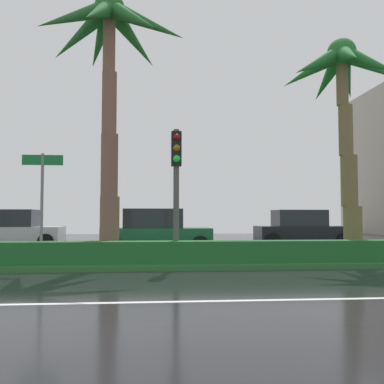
{
  "coord_description": "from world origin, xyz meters",
  "views": [
    {
      "loc": [
        1.8,
        -5.38,
        1.43
      ],
      "look_at": [
        3.39,
        12.7,
        2.43
      ],
      "focal_mm": 40.87,
      "sensor_mm": 36.0,
      "label": 1
    }
  ],
  "objects_px": {
    "car_in_traffic_third": "(156,231)",
    "street_name_sign": "(42,192)",
    "car_in_traffic_second": "(12,230)",
    "traffic_signal_median_right": "(176,170)",
    "palm_tree_centre_left": "(110,53)",
    "palm_tree_centre": "(343,88)",
    "car_in_traffic_fourth": "(301,229)"
  },
  "relations": [
    {
      "from": "palm_tree_centre_left",
      "to": "traffic_signal_median_right",
      "type": "height_order",
      "value": "palm_tree_centre_left"
    },
    {
      "from": "palm_tree_centre_left",
      "to": "street_name_sign",
      "type": "relative_size",
      "value": 2.66
    },
    {
      "from": "traffic_signal_median_right",
      "to": "palm_tree_centre_left",
      "type": "bearing_deg",
      "value": 157.55
    },
    {
      "from": "palm_tree_centre_left",
      "to": "car_in_traffic_second",
      "type": "distance_m",
      "value": 10.28
    },
    {
      "from": "car_in_traffic_fourth",
      "to": "car_in_traffic_third",
      "type": "bearing_deg",
      "value": -159.05
    },
    {
      "from": "palm_tree_centre",
      "to": "car_in_traffic_second",
      "type": "xyz_separation_m",
      "value": [
        -12.22,
        7.02,
        -4.63
      ]
    },
    {
      "from": "car_in_traffic_third",
      "to": "street_name_sign",
      "type": "bearing_deg",
      "value": -120.73
    },
    {
      "from": "palm_tree_centre",
      "to": "street_name_sign",
      "type": "distance_m",
      "value": 9.63
    },
    {
      "from": "car_in_traffic_second",
      "to": "street_name_sign",
      "type": "bearing_deg",
      "value": -67.61
    },
    {
      "from": "car_in_traffic_third",
      "to": "traffic_signal_median_right",
      "type": "bearing_deg",
      "value": -84.21
    },
    {
      "from": "car_in_traffic_third",
      "to": "palm_tree_centre",
      "type": "bearing_deg",
      "value": -37.03
    },
    {
      "from": "street_name_sign",
      "to": "car_in_traffic_fourth",
      "type": "height_order",
      "value": "street_name_sign"
    },
    {
      "from": "palm_tree_centre_left",
      "to": "car_in_traffic_fourth",
      "type": "distance_m",
      "value": 12.25
    },
    {
      "from": "traffic_signal_median_right",
      "to": "car_in_traffic_fourth",
      "type": "xyz_separation_m",
      "value": [
        6.32,
        7.99,
        -1.88
      ]
    },
    {
      "from": "car_in_traffic_second",
      "to": "car_in_traffic_fourth",
      "type": "height_order",
      "value": "same"
    },
    {
      "from": "traffic_signal_median_right",
      "to": "palm_tree_centre",
      "type": "bearing_deg",
      "value": 10.09
    },
    {
      "from": "traffic_signal_median_right",
      "to": "car_in_traffic_third",
      "type": "distance_m",
      "value": 5.71
    },
    {
      "from": "palm_tree_centre",
      "to": "car_in_traffic_fourth",
      "type": "distance_m",
      "value": 8.49
    },
    {
      "from": "car_in_traffic_fourth",
      "to": "street_name_sign",
      "type": "bearing_deg",
      "value": -141.7
    },
    {
      "from": "palm_tree_centre",
      "to": "car_in_traffic_third",
      "type": "distance_m",
      "value": 8.67
    },
    {
      "from": "car_in_traffic_second",
      "to": "car_in_traffic_third",
      "type": "bearing_deg",
      "value": -22.27
    },
    {
      "from": "car_in_traffic_third",
      "to": "palm_tree_centre_left",
      "type": "bearing_deg",
      "value": -107.32
    },
    {
      "from": "palm_tree_centre_left",
      "to": "palm_tree_centre",
      "type": "height_order",
      "value": "palm_tree_centre_left"
    },
    {
      "from": "street_name_sign",
      "to": "palm_tree_centre_left",
      "type": "bearing_deg",
      "value": 22.72
    },
    {
      "from": "car_in_traffic_second",
      "to": "car_in_traffic_third",
      "type": "relative_size",
      "value": 1.0
    },
    {
      "from": "palm_tree_centre_left",
      "to": "palm_tree_centre",
      "type": "relative_size",
      "value": 1.16
    },
    {
      "from": "palm_tree_centre_left",
      "to": "palm_tree_centre",
      "type": "xyz_separation_m",
      "value": [
        7.27,
        0.13,
        -0.84
      ]
    },
    {
      "from": "car_in_traffic_second",
      "to": "palm_tree_centre",
      "type": "bearing_deg",
      "value": -29.88
    },
    {
      "from": "traffic_signal_median_right",
      "to": "car_in_traffic_second",
      "type": "distance_m",
      "value": 10.72
    },
    {
      "from": "car_in_traffic_second",
      "to": "car_in_traffic_fourth",
      "type": "xyz_separation_m",
      "value": [
        13.24,
        0.02,
        0.0
      ]
    },
    {
      "from": "car_in_traffic_second",
      "to": "traffic_signal_median_right",
      "type": "bearing_deg",
      "value": -49.04
    },
    {
      "from": "palm_tree_centre_left",
      "to": "car_in_traffic_third",
      "type": "height_order",
      "value": "palm_tree_centre_left"
    }
  ]
}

